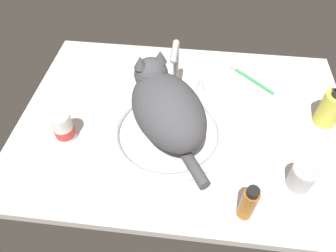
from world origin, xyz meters
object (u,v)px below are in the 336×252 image
(faucet, at_px, (175,72))
(metal_jar, at_px, (302,177))
(amber_bottle, at_px, (248,203))
(pill_bottle, at_px, (63,128))
(sink_basin, at_px, (168,132))
(toothbrush, at_px, (251,78))
(soap_pump_bottle, at_px, (331,108))
(cat, at_px, (165,105))

(faucet, relative_size, metal_jar, 2.97)
(metal_jar, xyz_separation_m, amber_bottle, (-0.15, -0.10, 0.02))
(pill_bottle, bearing_deg, sink_basin, 8.93)
(metal_jar, xyz_separation_m, toothbrush, (-0.10, 0.41, -0.03))
(amber_bottle, bearing_deg, soap_pump_bottle, 52.34)
(faucet, distance_m, amber_bottle, 0.49)
(amber_bottle, relative_size, toothbrush, 0.80)
(pill_bottle, distance_m, metal_jar, 0.67)
(soap_pump_bottle, bearing_deg, faucet, 169.11)
(pill_bottle, relative_size, metal_jar, 1.41)
(faucet, bearing_deg, toothbrush, 17.12)
(sink_basin, distance_m, amber_bottle, 0.32)
(amber_bottle, bearing_deg, metal_jar, 34.55)
(faucet, relative_size, soap_pump_bottle, 1.29)
(metal_jar, distance_m, amber_bottle, 0.18)
(soap_pump_bottle, bearing_deg, metal_jar, -115.81)
(sink_basin, xyz_separation_m, amber_bottle, (0.22, -0.23, 0.04))
(faucet, height_order, soap_pump_bottle, faucet)
(amber_bottle, xyz_separation_m, toothbrush, (0.04, 0.52, -0.05))
(amber_bottle, bearing_deg, toothbrush, 85.02)
(cat, height_order, soap_pump_bottle, cat)
(sink_basin, distance_m, cat, 0.10)
(toothbrush, bearing_deg, sink_basin, -132.83)
(soap_pump_bottle, height_order, amber_bottle, soap_pump_bottle)
(sink_basin, distance_m, toothbrush, 0.39)
(sink_basin, height_order, amber_bottle, amber_bottle)
(soap_pump_bottle, distance_m, toothbrush, 0.28)
(faucet, bearing_deg, pill_bottle, -140.27)
(sink_basin, distance_m, soap_pump_bottle, 0.50)
(faucet, height_order, toothbrush, faucet)
(pill_bottle, relative_size, toothbrush, 0.66)
(sink_basin, bearing_deg, toothbrush, 47.17)
(cat, relative_size, pill_bottle, 3.78)
(cat, distance_m, amber_bottle, 0.34)
(faucet, distance_m, pill_bottle, 0.39)
(pill_bottle, xyz_separation_m, amber_bottle, (0.52, -0.18, 0.01))
(soap_pump_bottle, bearing_deg, pill_bottle, -168.59)
(faucet, distance_m, toothbrush, 0.29)
(sink_basin, distance_m, faucet, 0.21)
(pill_bottle, distance_m, amber_bottle, 0.55)
(amber_bottle, distance_m, toothbrush, 0.52)
(cat, xyz_separation_m, amber_bottle, (0.23, -0.25, -0.06))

